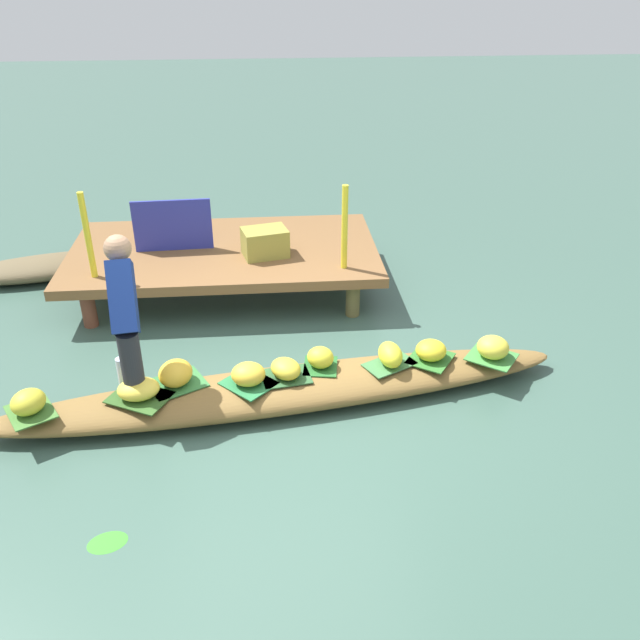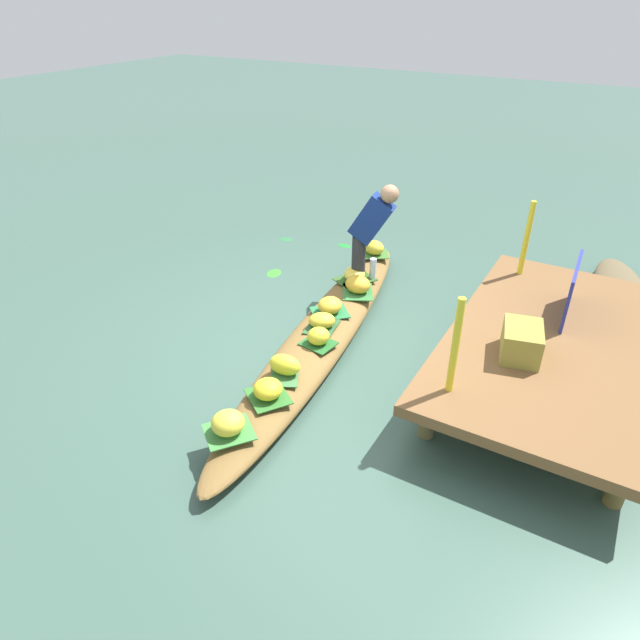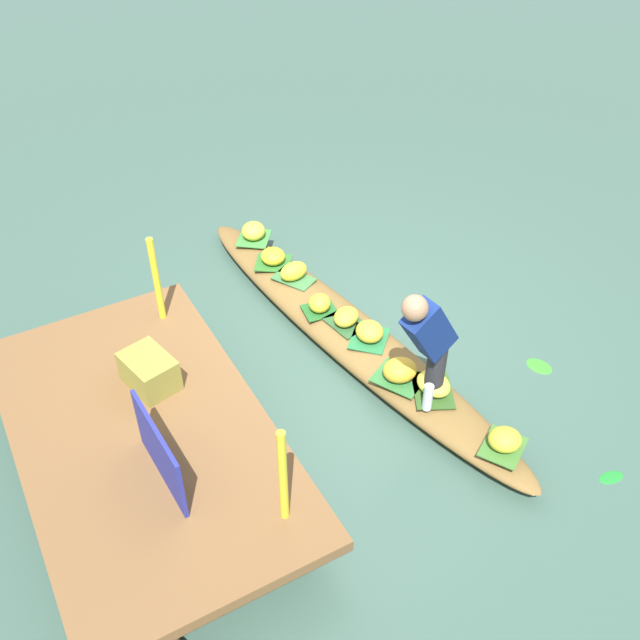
# 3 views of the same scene
# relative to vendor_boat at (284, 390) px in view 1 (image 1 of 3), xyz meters

# --- Properties ---
(canal_water) EXTENTS (40.00, 40.00, 0.00)m
(canal_water) POSITION_rel_vendor_boat_xyz_m (0.00, 0.00, -0.12)
(canal_water) COLOR #3A594C
(canal_water) RESTS_ON ground
(dock_platform) EXTENTS (3.20, 1.80, 0.47)m
(dock_platform) POSITION_rel_vendor_boat_xyz_m (-0.54, 2.14, 0.29)
(dock_platform) COLOR brown
(dock_platform) RESTS_ON ground
(vendor_boat) EXTENTS (4.68, 1.24, 0.23)m
(vendor_boat) POSITION_rel_vendor_boat_xyz_m (0.00, 0.00, 0.00)
(vendor_boat) COLOR brown
(vendor_boat) RESTS_ON ground
(moored_boat) EXTENTS (2.20, 1.06, 0.22)m
(moored_boat) POSITION_rel_vendor_boat_xyz_m (-2.48, 2.62, -0.00)
(moored_boat) COLOR brown
(moored_boat) RESTS_ON ground
(leaf_mat_0) EXTENTS (0.48, 0.41, 0.01)m
(leaf_mat_0) POSITION_rel_vendor_boat_xyz_m (0.87, 0.11, 0.12)
(leaf_mat_0) COLOR #3D733F
(leaf_mat_0) RESTS_ON vendor_boat
(banana_bunch_0) EXTENTS (0.22, 0.31, 0.19)m
(banana_bunch_0) POSITION_rel_vendor_boat_xyz_m (0.87, 0.11, 0.21)
(banana_bunch_0) COLOR yellow
(banana_bunch_0) RESTS_ON vendor_boat
(leaf_mat_1) EXTENTS (0.52, 0.49, 0.01)m
(leaf_mat_1) POSITION_rel_vendor_boat_xyz_m (-0.84, -0.01, 0.12)
(leaf_mat_1) COLOR #327136
(leaf_mat_1) RESTS_ON vendor_boat
(banana_bunch_1) EXTENTS (0.32, 0.35, 0.19)m
(banana_bunch_1) POSITION_rel_vendor_boat_xyz_m (-0.84, -0.01, 0.22)
(banana_bunch_1) COLOR gold
(banana_bunch_1) RESTS_ON vendor_boat
(leaf_mat_2) EXTENTS (0.49, 0.49, 0.01)m
(leaf_mat_2) POSITION_rel_vendor_boat_xyz_m (-0.28, -0.06, 0.12)
(leaf_mat_2) COLOR #26713D
(leaf_mat_2) RESTS_ON vendor_boat
(banana_bunch_2) EXTENTS (0.29, 0.28, 0.17)m
(banana_bunch_2) POSITION_rel_vendor_boat_xyz_m (-0.28, -0.06, 0.21)
(banana_bunch_2) COLOR gold
(banana_bunch_2) RESTS_ON vendor_boat
(leaf_mat_3) EXTENTS (0.42, 0.34, 0.01)m
(leaf_mat_3) POSITION_rel_vendor_boat_xyz_m (0.02, 0.01, 0.12)
(leaf_mat_3) COLOR #2C572E
(leaf_mat_3) RESTS_ON vendor_boat
(banana_bunch_3) EXTENTS (0.33, 0.35, 0.15)m
(banana_bunch_3) POSITION_rel_vendor_boat_xyz_m (0.02, 0.01, 0.20)
(banana_bunch_3) COLOR gold
(banana_bunch_3) RESTS_ON vendor_boat
(leaf_mat_4) EXTENTS (0.49, 0.49, 0.01)m
(leaf_mat_4) POSITION_rel_vendor_boat_xyz_m (1.73, 0.15, 0.12)
(leaf_mat_4) COLOR #3E833B
(leaf_mat_4) RESTS_ON vendor_boat
(banana_bunch_4) EXTENTS (0.36, 0.36, 0.19)m
(banana_bunch_4) POSITION_rel_vendor_boat_xyz_m (1.73, 0.15, 0.21)
(banana_bunch_4) COLOR yellow
(banana_bunch_4) RESTS_ON vendor_boat
(leaf_mat_5) EXTENTS (0.47, 0.48, 0.01)m
(leaf_mat_5) POSITION_rel_vendor_boat_xyz_m (1.22, 0.17, 0.12)
(leaf_mat_5) COLOR #2F6C29
(leaf_mat_5) RESTS_ON vendor_boat
(banana_bunch_5) EXTENTS (0.31, 0.30, 0.16)m
(banana_bunch_5) POSITION_rel_vendor_boat_xyz_m (1.22, 0.17, 0.20)
(banana_bunch_5) COLOR yellow
(banana_bunch_5) RESTS_ON vendor_boat
(leaf_mat_6) EXTENTS (0.31, 0.34, 0.01)m
(leaf_mat_6) POSITION_rel_vendor_boat_xyz_m (0.30, 0.13, 0.12)
(leaf_mat_6) COLOR #246027
(leaf_mat_6) RESTS_ON vendor_boat
(banana_bunch_6) EXTENTS (0.30, 0.30, 0.17)m
(banana_bunch_6) POSITION_rel_vendor_boat_xyz_m (0.30, 0.13, 0.21)
(banana_bunch_6) COLOR yellow
(banana_bunch_6) RESTS_ON vendor_boat
(leaf_mat_7) EXTENTS (0.45, 0.47, 0.01)m
(leaf_mat_7) POSITION_rel_vendor_boat_xyz_m (-1.87, -0.29, 0.12)
(leaf_mat_7) COLOR #3F702D
(leaf_mat_7) RESTS_ON vendor_boat
(banana_bunch_7) EXTENTS (0.33, 0.34, 0.18)m
(banana_bunch_7) POSITION_rel_vendor_boat_xyz_m (-1.87, -0.29, 0.21)
(banana_bunch_7) COLOR gold
(banana_bunch_7) RESTS_ON vendor_boat
(leaf_mat_8) EXTENTS (0.54, 0.49, 0.01)m
(leaf_mat_8) POSITION_rel_vendor_boat_xyz_m (-1.10, -0.18, 0.12)
(leaf_mat_8) COLOR #2F5521
(leaf_mat_8) RESTS_ON vendor_boat
(banana_bunch_8) EXTENTS (0.34, 0.28, 0.15)m
(banana_bunch_8) POSITION_rel_vendor_boat_xyz_m (-1.10, -0.18, 0.20)
(banana_bunch_8) COLOR yellow
(banana_bunch_8) RESTS_ON vendor_boat
(vendor_person) EXTENTS (0.25, 0.55, 1.18)m
(vendor_person) POSITION_rel_vendor_boat_xyz_m (-1.14, -0.03, 0.79)
(vendor_person) COLOR #28282D
(vendor_person) RESTS_ON vendor_boat
(water_bottle) EXTENTS (0.08, 0.08, 0.25)m
(water_bottle) POSITION_rel_vendor_boat_xyz_m (-1.23, -0.02, 0.24)
(water_bottle) COLOR silver
(water_bottle) RESTS_ON vendor_boat
(market_banner) EXTENTS (0.80, 0.07, 0.53)m
(market_banner) POSITION_rel_vendor_boat_xyz_m (-1.04, 2.14, 0.62)
(market_banner) COLOR navy
(market_banner) RESTS_ON dock_platform
(railing_post_west) EXTENTS (0.06, 0.06, 0.83)m
(railing_post_west) POSITION_rel_vendor_boat_xyz_m (-1.74, 1.54, 0.77)
(railing_post_west) COLOR yellow
(railing_post_west) RESTS_ON dock_platform
(railing_post_east) EXTENTS (0.06, 0.06, 0.83)m
(railing_post_east) POSITION_rel_vendor_boat_xyz_m (0.66, 1.54, 0.77)
(railing_post_east) COLOR yellow
(railing_post_east) RESTS_ON dock_platform
(produce_crate) EXTENTS (0.50, 0.41, 0.28)m
(produce_crate) POSITION_rel_vendor_boat_xyz_m (-0.11, 1.91, 0.49)
(produce_crate) COLOR olive
(produce_crate) RESTS_ON dock_platform
(drifting_plant_2) EXTENTS (0.29, 0.24, 0.01)m
(drifting_plant_2) POSITION_rel_vendor_boat_xyz_m (-1.15, -1.38, -0.11)
(drifting_plant_2) COLOR #388C2B
(drifting_plant_2) RESTS_ON ground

